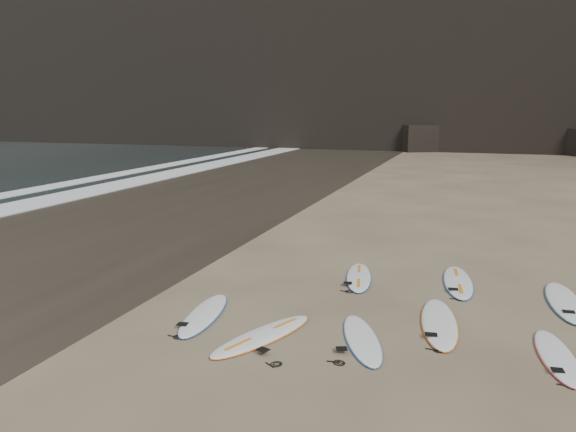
# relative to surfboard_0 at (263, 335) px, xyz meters

# --- Properties ---
(ground) EXTENTS (240.00, 240.00, 0.00)m
(ground) POSITION_rel_surfboard_0_xyz_m (3.93, 1.20, -0.05)
(ground) COLOR #897559
(ground) RESTS_ON ground
(wet_sand) EXTENTS (12.00, 200.00, 0.01)m
(wet_sand) POSITION_rel_surfboard_0_xyz_m (-9.07, 11.20, -0.04)
(wet_sand) COLOR #383026
(wet_sand) RESTS_ON ground
(foam_near) EXTENTS (2.20, 200.00, 0.05)m
(foam_near) POSITION_rel_surfboard_0_xyz_m (-14.57, 11.20, -0.02)
(foam_near) COLOR white
(foam_near) RESTS_ON ground
(surfboard_0) EXTENTS (1.49, 2.57, 0.09)m
(surfboard_0) POSITION_rel_surfboard_0_xyz_m (0.00, 0.00, 0.00)
(surfboard_0) COLOR white
(surfboard_0) RESTS_ON ground
(surfboard_1) EXTENTS (1.35, 2.37, 0.08)m
(surfboard_1) POSITION_rel_surfboard_0_xyz_m (1.74, 0.43, -0.00)
(surfboard_1) COLOR white
(surfboard_1) RESTS_ON ground
(surfboard_2) EXTENTS (0.98, 2.76, 0.10)m
(surfboard_2) POSITION_rel_surfboard_0_xyz_m (3.00, 1.65, 0.00)
(surfboard_2) COLOR white
(surfboard_2) RESTS_ON ground
(surfboard_3) EXTENTS (0.78, 2.31, 0.08)m
(surfboard_3) POSITION_rel_surfboard_0_xyz_m (4.95, 0.76, -0.00)
(surfboard_3) COLOR white
(surfboard_3) RESTS_ON ground
(surfboard_5) EXTENTS (1.02, 2.48, 0.09)m
(surfboard_5) POSITION_rel_surfboard_0_xyz_m (0.94, 4.08, -0.00)
(surfboard_5) COLOR white
(surfboard_5) RESTS_ON ground
(surfboard_6) EXTENTS (0.92, 2.70, 0.10)m
(surfboard_6) POSITION_rel_surfboard_0_xyz_m (3.25, 4.44, 0.00)
(surfboard_6) COLOR white
(surfboard_6) RESTS_ON ground
(surfboard_7) EXTENTS (0.78, 2.78, 0.10)m
(surfboard_7) POSITION_rel_surfboard_0_xyz_m (5.45, 3.72, 0.00)
(surfboard_7) COLOR white
(surfboard_7) RESTS_ON ground
(surfboard_11) EXTENTS (0.96, 2.52, 0.09)m
(surfboard_11) POSITION_rel_surfboard_0_xyz_m (-1.49, 0.61, -0.00)
(surfboard_11) COLOR white
(surfboard_11) RESTS_ON ground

